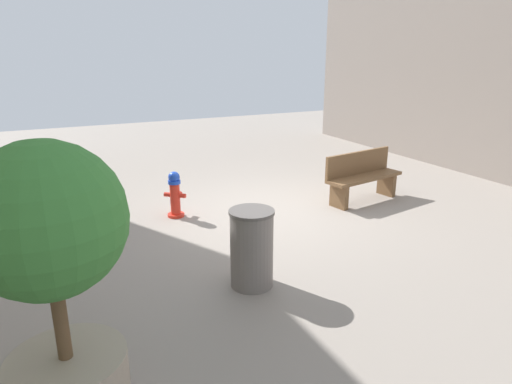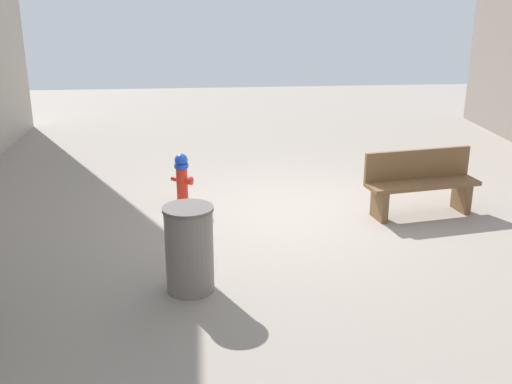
{
  "view_description": "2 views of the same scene",
  "coord_description": "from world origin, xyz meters",
  "px_view_note": "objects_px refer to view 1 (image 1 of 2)",
  "views": [
    {
      "loc": [
        3.7,
        6.97,
        2.81
      ],
      "look_at": [
        0.51,
        0.41,
        0.53
      ],
      "focal_mm": 31.98,
      "sensor_mm": 36.0,
      "label": 1
    },
    {
      "loc": [
        1.34,
        8.49,
        3.25
      ],
      "look_at": [
        0.64,
        0.85,
        0.62
      ],
      "focal_mm": 42.65,
      "sensor_mm": 36.0,
      "label": 2
    }
  ],
  "objects_px": {
    "bench_near": "(362,176)",
    "planter_tree": "(52,259)",
    "fire_hydrant": "(175,194)",
    "trash_bin": "(252,248)"
  },
  "relations": [
    {
      "from": "bench_near",
      "to": "planter_tree",
      "type": "xyz_separation_m",
      "value": [
        5.57,
        3.33,
        0.85
      ]
    },
    {
      "from": "fire_hydrant",
      "to": "trash_bin",
      "type": "distance_m",
      "value": 2.82
    },
    {
      "from": "fire_hydrant",
      "to": "trash_bin",
      "type": "xyz_separation_m",
      "value": [
        -0.15,
        2.81,
        0.09
      ]
    },
    {
      "from": "fire_hydrant",
      "to": "planter_tree",
      "type": "distance_m",
      "value": 4.63
    },
    {
      "from": "fire_hydrant",
      "to": "bench_near",
      "type": "height_order",
      "value": "bench_near"
    },
    {
      "from": "trash_bin",
      "to": "fire_hydrant",
      "type": "bearing_deg",
      "value": -87.05
    },
    {
      "from": "fire_hydrant",
      "to": "bench_near",
      "type": "relative_size",
      "value": 0.47
    },
    {
      "from": "planter_tree",
      "to": "trash_bin",
      "type": "bearing_deg",
      "value": -150.96
    },
    {
      "from": "bench_near",
      "to": "planter_tree",
      "type": "relative_size",
      "value": 0.78
    },
    {
      "from": "fire_hydrant",
      "to": "trash_bin",
      "type": "relative_size",
      "value": 0.83
    }
  ]
}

